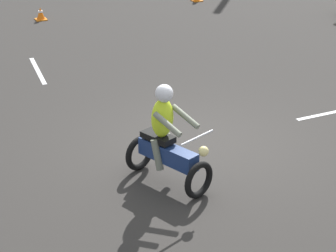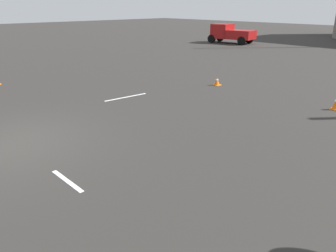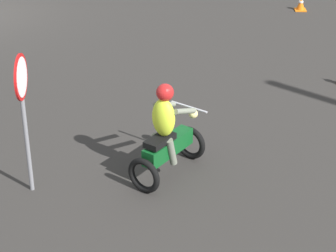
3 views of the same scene
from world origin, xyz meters
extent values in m
plane|color=#2D2B28|center=(0.00, 0.00, 0.00)|extent=(120.00, 120.00, 0.00)
cylinder|color=black|center=(-12.46, 24.35, 0.38)|extent=(0.79, 0.39, 0.76)
cylinder|color=black|center=(-12.14, 22.68, 0.38)|extent=(0.79, 0.39, 0.76)
cylinder|color=black|center=(-9.41, 24.93, 0.38)|extent=(0.79, 0.39, 0.76)
cylinder|color=black|center=(-9.10, 23.26, 0.38)|extent=(0.79, 0.39, 0.76)
cube|color=maroon|center=(-9.80, 23.99, 0.83)|extent=(2.71, 2.31, 0.80)
cube|color=maroon|center=(-11.66, 23.64, 1.08)|extent=(1.93, 2.16, 1.30)
cube|color=black|center=(-12.30, 23.52, 1.43)|extent=(0.43, 1.69, 0.56)
cube|color=orange|center=(-0.56, 9.31, 0.01)|extent=(0.32, 0.32, 0.03)
cone|color=orange|center=(-0.56, 9.31, 0.20)|extent=(0.24, 0.24, 0.34)
cylinder|color=white|center=(-0.56, 9.31, 0.25)|extent=(0.13, 0.13, 0.05)
cube|color=orange|center=(4.64, 9.49, 0.01)|extent=(0.32, 0.32, 0.03)
cone|color=orange|center=(4.64, 9.49, 0.25)|extent=(0.24, 0.24, 0.43)
cube|color=silver|center=(2.84, 0.23, 0.00)|extent=(1.22, 0.13, 0.01)
cube|color=silver|center=(-1.70, 5.04, 0.00)|extent=(0.25, 1.90, 0.01)
camera|label=1|loc=(-4.78, -9.35, 5.23)|focal=70.00mm
camera|label=2|loc=(8.71, -2.31, 3.48)|focal=35.00mm
camera|label=3|loc=(17.54, 6.03, 5.77)|focal=70.00mm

